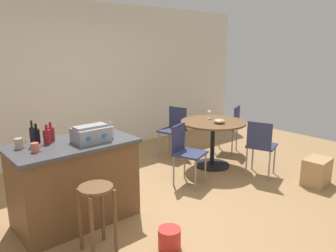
# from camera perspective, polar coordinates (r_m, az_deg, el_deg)

# --- Properties ---
(ground_plane) EXTENTS (8.80, 8.80, 0.00)m
(ground_plane) POSITION_cam_1_polar(r_m,az_deg,el_deg) (4.21, 0.94, -13.56)
(ground_plane) COLOR #A37A4C
(back_wall) EXTENTS (8.00, 0.10, 2.70)m
(back_wall) POSITION_cam_1_polar(r_m,az_deg,el_deg) (5.93, -15.86, 7.65)
(back_wall) COLOR silver
(back_wall) RESTS_ON ground_plane
(kitchen_island) EXTENTS (1.34, 0.76, 0.92)m
(kitchen_island) POSITION_cam_1_polar(r_m,az_deg,el_deg) (3.81, -16.09, -9.42)
(kitchen_island) COLOR brown
(kitchen_island) RESTS_ON ground_plane
(wooden_stool) EXTENTS (0.32, 0.32, 0.67)m
(wooden_stool) POSITION_cam_1_polar(r_m,az_deg,el_deg) (3.21, -12.45, -13.40)
(wooden_stool) COLOR brown
(wooden_stool) RESTS_ON ground_plane
(dining_table) EXTENTS (1.05, 1.05, 0.76)m
(dining_table) POSITION_cam_1_polar(r_m,az_deg,el_deg) (5.33, 7.91, -1.02)
(dining_table) COLOR black
(dining_table) RESTS_ON ground_plane
(folding_chair_near) EXTENTS (0.51, 0.51, 0.86)m
(folding_chair_near) POSITION_cam_1_polar(r_m,az_deg,el_deg) (4.63, 3.11, -4.15)
(folding_chair_near) COLOR navy
(folding_chair_near) RESTS_ON ground_plane
(folding_chair_far) EXTENTS (0.51, 0.51, 0.87)m
(folding_chair_far) POSITION_cam_1_polar(r_m,az_deg,el_deg) (5.05, 16.01, -3.03)
(folding_chair_far) COLOR navy
(folding_chair_far) RESTS_ON ground_plane
(folding_chair_left) EXTENTS (0.53, 0.53, 0.88)m
(folding_chair_left) POSITION_cam_1_polar(r_m,az_deg,el_deg) (6.10, 10.85, 0.22)
(folding_chair_left) COLOR navy
(folding_chair_left) RESTS_ON ground_plane
(folding_chair_right) EXTENTS (0.49, 0.49, 0.88)m
(folding_chair_right) POSITION_cam_1_polar(r_m,az_deg,el_deg) (5.78, 1.07, -0.26)
(folding_chair_right) COLOR navy
(folding_chair_right) RESTS_ON ground_plane
(toolbox) EXTENTS (0.37, 0.27, 0.18)m
(toolbox) POSITION_cam_1_polar(r_m,az_deg,el_deg) (3.61, -13.47, -1.38)
(toolbox) COLOR gray
(toolbox) RESTS_ON kitchen_island
(bottle_0) EXTENTS (0.07, 0.07, 0.22)m
(bottle_0) POSITION_cam_1_polar(r_m,az_deg,el_deg) (3.73, -22.14, -1.60)
(bottle_0) COLOR black
(bottle_0) RESTS_ON kitchen_island
(bottle_1) EXTENTS (0.07, 0.07, 0.19)m
(bottle_1) POSITION_cam_1_polar(r_m,az_deg,el_deg) (3.71, -10.09, -1.05)
(bottle_1) COLOR #B7B2AD
(bottle_1) RESTS_ON kitchen_island
(bottle_2) EXTENTS (0.08, 0.08, 0.21)m
(bottle_2) POSITION_cam_1_polar(r_m,az_deg,el_deg) (3.68, -20.54, -1.71)
(bottle_2) COLOR maroon
(bottle_2) RESTS_ON kitchen_island
(bottle_3) EXTENTS (0.06, 0.06, 0.27)m
(bottle_3) POSITION_cam_1_polar(r_m,az_deg,el_deg) (3.65, -22.74, -1.67)
(bottle_3) COLOR black
(bottle_3) RESTS_ON kitchen_island
(bottle_4) EXTENTS (0.08, 0.08, 0.21)m
(bottle_4) POSITION_cam_1_polar(r_m,az_deg,el_deg) (3.78, -19.92, -1.26)
(bottle_4) COLOR maroon
(bottle_4) RESTS_ON kitchen_island
(cup_0) EXTENTS (0.12, 0.08, 0.11)m
(cup_0) POSITION_cam_1_polar(r_m,az_deg,el_deg) (3.63, -24.76, -2.80)
(cup_0) COLOR tan
(cup_0) RESTS_ON kitchen_island
(cup_1) EXTENTS (0.11, 0.07, 0.09)m
(cup_1) POSITION_cam_1_polar(r_m,az_deg,el_deg) (3.45, -22.35, -3.50)
(cup_1) COLOR #DB6651
(cup_1) RESTS_ON kitchen_island
(wine_glass) EXTENTS (0.07, 0.07, 0.14)m
(wine_glass) POSITION_cam_1_polar(r_m,az_deg,el_deg) (5.45, 7.31, 2.38)
(wine_glass) COLOR silver
(wine_glass) RESTS_ON dining_table
(serving_bowl) EXTENTS (0.18, 0.18, 0.07)m
(serving_bowl) POSITION_cam_1_polar(r_m,az_deg,el_deg) (5.15, 9.04, 0.86)
(serving_bowl) COLOR tan
(serving_bowl) RESTS_ON dining_table
(cardboard_box) EXTENTS (0.44, 0.33, 0.38)m
(cardboard_box) POSITION_cam_1_polar(r_m,az_deg,el_deg) (5.14, 24.69, -7.29)
(cardboard_box) COLOR tan
(cardboard_box) RESTS_ON ground_plane
(plastic_bucket) EXTENTS (0.23, 0.23, 0.20)m
(plastic_bucket) POSITION_cam_1_polar(r_m,az_deg,el_deg) (3.37, 0.25, -19.14)
(plastic_bucket) COLOR red
(plastic_bucket) RESTS_ON ground_plane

